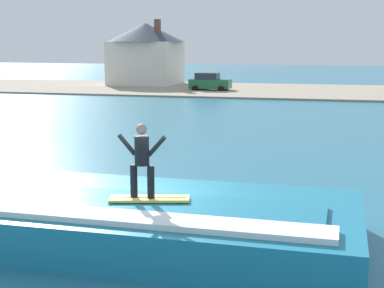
{
  "coord_description": "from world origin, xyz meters",
  "views": [
    {
      "loc": [
        4.5,
        -12.28,
        4.38
      ],
      "look_at": [
        0.02,
        4.36,
        1.42
      ],
      "focal_mm": 52.96,
      "sensor_mm": 36.0,
      "label": 1
    }
  ],
  "objects": [
    {
      "name": "surfer",
      "position": [
        0.3,
        -0.89,
        2.02
      ],
      "size": [
        1.12,
        0.32,
        1.64
      ],
      "color": "black",
      "rests_on": "surfboard"
    },
    {
      "name": "surfboard",
      "position": [
        0.45,
        -0.85,
        1.08
      ],
      "size": [
        1.83,
        0.95,
        0.06
      ],
      "color": "#EAD159",
      "rests_on": "wave_crest"
    },
    {
      "name": "house_with_chimney",
      "position": [
        -17.57,
        49.43,
        3.89
      ],
      "size": [
        8.9,
        8.9,
        7.42
      ],
      "color": "silver",
      "rests_on": "ground_plane"
    },
    {
      "name": "car_near_shore",
      "position": [
        -8.52,
        42.8,
        0.95
      ],
      "size": [
        4.03,
        2.27,
        1.86
      ],
      "color": "#23663D",
      "rests_on": "ground_plane"
    },
    {
      "name": "shoreline_bank",
      "position": [
        0.0,
        44.96,
        0.08
      ],
      "size": [
        120.0,
        19.14,
        0.16
      ],
      "color": "gray",
      "rests_on": "ground_plane"
    },
    {
      "name": "ground_plane",
      "position": [
        0.0,
        0.0,
        0.0
      ],
      "size": [
        260.0,
        260.0,
        0.0
      ],
      "primitive_type": "plane",
      "color": "#276E88"
    },
    {
      "name": "wave_crest",
      "position": [
        0.02,
        -0.6,
        0.49
      ],
      "size": [
        10.01,
        4.67,
        1.05
      ],
      "color": "teal",
      "rests_on": "ground_plane"
    }
  ]
}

